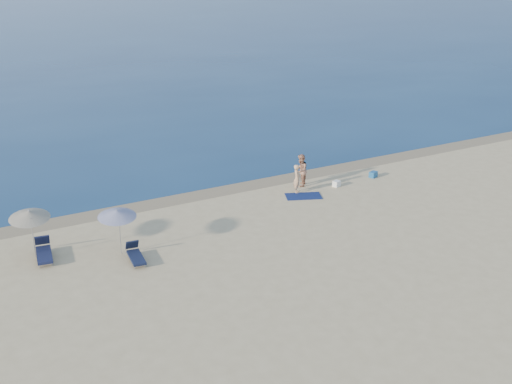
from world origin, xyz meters
The scene contains 10 objects.
wet_sand_strip centered at (0.00, 19.40, 0.00)m, with size 240.00×1.60×0.00m, color #847254.
person_left centered at (2.90, 17.17, 0.78)m, with size 0.57×0.37×1.56m, color tan.
person_right centered at (3.62, 17.92, 0.90)m, with size 0.88×0.68×1.80m, color #B0795C.
beach_towel centered at (2.90, 16.50, 0.02)m, with size 1.87×1.04×0.03m, color #0E1947.
white_bag centered at (5.31, 16.90, 0.16)m, with size 0.37×0.32×0.32m, color white.
blue_cooler centered at (8.04, 17.12, 0.16)m, with size 0.46×0.33×0.33m, color #1B5892.
umbrella_near centered at (-7.65, 14.72, 1.83)m, with size 1.89×1.91×2.12m.
umbrella_far centered at (-10.94, 16.09, 1.95)m, with size 1.96×1.98×2.26m.
lounger_left centered at (-10.61, 15.74, 0.30)m, with size 0.88×1.94×0.83m.
lounger_right centered at (-7.30, 13.67, 0.26)m, with size 0.71×1.69×0.72m.
Camera 1 is at (-14.56, -9.83, 12.31)m, focal length 45.00 mm.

